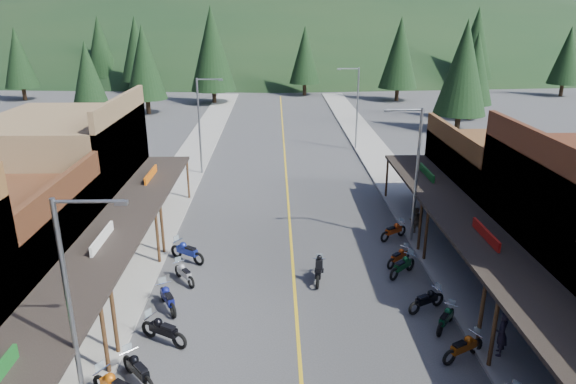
{
  "coord_description": "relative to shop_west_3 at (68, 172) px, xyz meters",
  "views": [
    {
      "loc": [
        -0.88,
        -19.52,
        12.85
      ],
      "look_at": [
        -0.17,
        8.69,
        3.0
      ],
      "focal_mm": 32.0,
      "sensor_mm": 36.0,
      "label": 1
    }
  ],
  "objects": [
    {
      "name": "bike_east_8",
      "position": [
        19.71,
        -10.61,
        -2.94
      ],
      "size": [
        2.11,
        1.57,
        1.16
      ],
      "primitive_type": null,
      "rotation": [
        0.0,
        0.0,
        -1.07
      ],
      "color": "black",
      "rests_on": "ground"
    },
    {
      "name": "bike_west_8",
      "position": [
        7.93,
        -10.23,
        -2.89
      ],
      "size": [
        1.66,
        2.29,
        1.26
      ],
      "primitive_type": null,
      "rotation": [
        0.0,
        0.0,
        0.48
      ],
      "color": "navy",
      "rests_on": "ground"
    },
    {
      "name": "bike_east_10",
      "position": [
        19.48,
        -6.15,
        -2.98
      ],
      "size": [
        1.84,
        1.73,
        1.08
      ],
      "primitive_type": null,
      "rotation": [
        0.0,
        0.0,
        -0.84
      ],
      "color": "#AF380C",
      "rests_on": "ground"
    },
    {
      "name": "pine_6",
      "position": [
        59.78,
        52.7,
        2.96
      ],
      "size": [
        5.04,
        5.04,
        11.0
      ],
      "color": "black",
      "rests_on": "ground"
    },
    {
      "name": "pine_3",
      "position": [
        17.78,
        54.7,
        2.96
      ],
      "size": [
        5.04,
        5.04,
        11.0
      ],
      "color": "black",
      "rests_on": "ground"
    },
    {
      "name": "bike_west_7",
      "position": [
        8.26,
        -12.78,
        -2.87
      ],
      "size": [
        2.36,
        1.81,
        1.31
      ],
      "primitive_type": null,
      "rotation": [
        0.0,
        0.0,
        1.04
      ],
      "color": "black",
      "rests_on": "ground"
    },
    {
      "name": "streetlight_2",
      "position": [
        20.74,
        -3.3,
        0.94
      ],
      "size": [
        2.16,
        0.18,
        8.0
      ],
      "color": "gray",
      "rests_on": "ground"
    },
    {
      "name": "pine_7",
      "position": [
        -18.22,
        64.7,
        3.72
      ],
      "size": [
        5.88,
        5.88,
        12.5
      ],
      "color": "black",
      "rests_on": "ground"
    },
    {
      "name": "bike_east_11",
      "position": [
        19.94,
        -2.77,
        -2.93
      ],
      "size": [
        2.07,
        1.75,
        1.17
      ],
      "primitive_type": null,
      "rotation": [
        0.0,
        0.0,
        -0.96
      ],
      "color": "#BB3B0D",
      "rests_on": "ground"
    },
    {
      "name": "rider_on_bike",
      "position": [
        15.03,
        -7.81,
        -2.89
      ],
      "size": [
        0.98,
        2.14,
        1.58
      ],
      "rotation": [
        0.0,
        0.0,
        -0.14
      ],
      "color": "black",
      "rests_on": "ground"
    },
    {
      "name": "streetlight_3",
      "position": [
        20.74,
        18.7,
        0.94
      ],
      "size": [
        2.16,
        0.18,
        8.0
      ],
      "color": "gray",
      "rests_on": "ground"
    },
    {
      "name": "ground",
      "position": [
        13.78,
        -11.3,
        -3.52
      ],
      "size": [
        220.0,
        220.0,
        0.0
      ],
      "primitive_type": "plane",
      "color": "#38383A",
      "rests_on": "ground"
    },
    {
      "name": "pedestrian_east_a",
      "position": [
        21.64,
        -14.05,
        -2.44
      ],
      "size": [
        0.67,
        0.8,
        1.86
      ],
      "primitive_type": "imported",
      "rotation": [
        0.0,
        0.0,
        -1.96
      ],
      "color": "#231C2A",
      "rests_on": "sidewalk_east"
    },
    {
      "name": "centerline",
      "position": [
        13.78,
        8.7,
        -3.51
      ],
      "size": [
        0.15,
        90.0,
        0.01
      ],
      "primitive_type": "cube",
      "color": "gold",
      "rests_on": "ground"
    },
    {
      "name": "bike_west_6",
      "position": [
        7.82,
        -15.21,
        -2.89
      ],
      "size": [
        2.0,
        2.15,
        1.26
      ],
      "primitive_type": null,
      "rotation": [
        0.0,
        0.0,
        0.72
      ],
      "color": "black",
      "rests_on": "ground"
    },
    {
      "name": "pine_9",
      "position": [
        37.78,
        33.7,
        2.86
      ],
      "size": [
        4.93,
        4.93,
        10.8
      ],
      "color": "black",
      "rests_on": "ground"
    },
    {
      "name": "pine_2",
      "position": [
        3.78,
        46.7,
        4.47
      ],
      "size": [
        6.72,
        6.72,
        14.0
      ],
      "color": "black",
      "rests_on": "ground"
    },
    {
      "name": "streetlight_1",
      "position": [
        6.83,
        10.7,
        0.94
      ],
      "size": [
        2.16,
        0.18,
        8.0
      ],
      "color": "gray",
      "rests_on": "ground"
    },
    {
      "name": "ridge_hill",
      "position": [
        13.78,
        123.7,
        -3.52
      ],
      "size": [
        310.0,
        140.0,
        60.0
      ],
      "primitive_type": "ellipsoid",
      "color": "black",
      "rests_on": "ground"
    },
    {
      "name": "sidewalk_west",
      "position": [
        5.08,
        8.7,
        -3.44
      ],
      "size": [
        3.4,
        94.0,
        0.15
      ],
      "primitive_type": "cube",
      "color": "gray",
      "rests_on": "ground"
    },
    {
      "name": "pine_4",
      "position": [
        31.78,
        48.7,
        3.72
      ],
      "size": [
        5.88,
        5.88,
        12.5
      ],
      "color": "black",
      "rests_on": "ground"
    },
    {
      "name": "shop_west_3",
      "position": [
        0.0,
        0.0,
        0.0
      ],
      "size": [
        10.9,
        10.2,
        8.2
      ],
      "color": "brown",
      "rests_on": "ground"
    },
    {
      "name": "bike_west_10",
      "position": [
        8.04,
        -5.43,
        -2.86
      ],
      "size": [
        2.34,
        1.94,
        1.32
      ],
      "primitive_type": null,
      "rotation": [
        0.0,
        0.0,
        0.97
      ],
      "color": "navy",
      "rests_on": "ground"
    },
    {
      "name": "bike_east_6",
      "position": [
        20.17,
        -14.13,
        -2.93
      ],
      "size": [
        2.14,
        1.58,
        1.18
      ],
      "primitive_type": null,
      "rotation": [
        0.0,
        0.0,
        -1.08
      ],
      "color": "#98410A",
      "rests_on": "ground"
    },
    {
      "name": "pine_0",
      "position": [
        -26.22,
        50.7,
        2.96
      ],
      "size": [
        5.04,
        5.04,
        11.0
      ],
      "color": "black",
      "rests_on": "ground"
    },
    {
      "name": "pine_11",
      "position": [
        33.78,
        26.7,
        3.67
      ],
      "size": [
        5.82,
        5.82,
        12.4
      ],
      "color": "black",
      "rests_on": "ground"
    },
    {
      "name": "pine_8",
      "position": [
        -8.22,
        28.7,
        2.46
      ],
      "size": [
        4.48,
        4.48,
        10.0
      ],
      "color": "black",
      "rests_on": "ground"
    },
    {
      "name": "pedestrian_east_b",
      "position": [
        21.4,
        -2.07,
        -2.57
      ],
      "size": [
        0.85,
        0.6,
        1.59
      ],
      "primitive_type": "imported",
      "rotation": [
        0.0,
        0.0,
        3.35
      ],
      "color": "brown",
      "rests_on": "sidewalk_east"
    },
    {
      "name": "bike_east_7",
      "position": [
        20.14,
        -12.06,
        -2.98
      ],
      "size": [
        1.65,
        1.9,
        1.09
      ],
      "primitive_type": null,
      "rotation": [
        0.0,
        0.0,
        -0.65
      ],
      "color": "#0D4325",
      "rests_on": "ground"
    },
    {
      "name": "pine_10",
      "position": [
        -4.22,
        38.7,
        3.27
      ],
      "size": [
        5.38,
        5.38,
        11.6
      ],
      "color": "black",
      "rests_on": "ground"
    },
    {
      "name": "bike_west_9",
      "position": [
        8.27,
        -7.76,
        -2.95
      ],
      "size": [
        1.7,
        2.0,
        1.14
      ],
      "primitive_type": null,
      "rotation": [
        0.0,
        0.0,
        0.62
      ],
      "color": "#AFAFB5",
      "rests_on": "ground"
    },
    {
      "name": "shop_east_3",
      "position": [
        27.54,
        0.0,
        -0.99
      ],
      "size": [
        10.9,
        10.2,
        6.2
      ],
      "color": "#4C2D16",
      "rests_on": "ground"
    },
    {
      "name": "pine_5",
      "position": [
        47.78,
        60.7,
        4.47
      ],
      "size": [
        6.72,
        6.72,
        14.0
      ],
      "color": "black",
      "rests_on": "ground"
    },
    {
      "name": "streetlight_0",
      "position": [
        6.83,
        -17.3,
        0.94
      ],
      "size": [
        2.16,
        0.18,
        8.0
      ],
      "color": "gray",
      "rests_on": "ground"
    },
    {
      "name": "bike_east_9",
      "position": [
        19.41,
        -7.29,
        -2.92
      ],
      "size": [
        2.01,
        1.96,
        1.2
      ],
      "primitive_type": null,
      "rotation": [
        0.0,
        0.0,
        -0.81
      ],
      "color": "#0D431D",
      "rests_on": "ground"
    },
    {
      "name": "pine_1",
      "position": [
        -10.22,
        58.7,
        3.72
      ],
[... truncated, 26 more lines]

